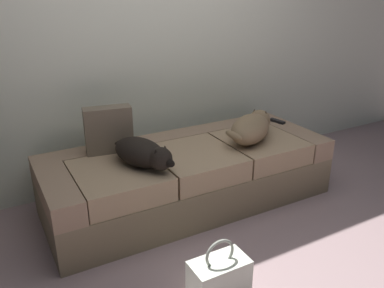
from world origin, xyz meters
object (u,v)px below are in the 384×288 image
Objects in this scene: dog_tan at (252,127)px; throw_pillow at (109,130)px; dog_dark at (143,153)px; tv_remote at (277,121)px; couch at (189,175)px; handbag at (220,279)px.

throw_pillow is at bearing 162.72° from dog_tan.
tv_remote is at bearing 11.22° from dog_dark.
couch is at bearing 17.65° from dog_dark.
dog_dark is 3.59× the size of tv_remote.
throw_pillow reaches higher than dog_tan.
couch is 5.79× the size of handbag.
dog_tan is 3.89× the size of tv_remote.
couch is at bearing 168.68° from dog_tan.
dog_tan is 1.33m from handbag.
tv_remote is at bearing 8.36° from couch.
tv_remote is at bearing 27.34° from dog_tan.
handbag is (0.19, -1.23, -0.51)m from throw_pillow.
handbag is at bearing -109.52° from couch.
couch is 0.55m from dog_dark.
handbag is (0.07, -0.87, -0.43)m from dog_dark.
handbag is at bearing -81.44° from throw_pillow.
throw_pillow is at bearing 98.56° from handbag.
tv_remote reaches higher than couch.
dog_dark is at bearing 179.12° from tv_remote.
dog_dark reaches higher than couch.
handbag is at bearing -151.48° from tv_remote.
dog_tan is at bearing -164.77° from tv_remote.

